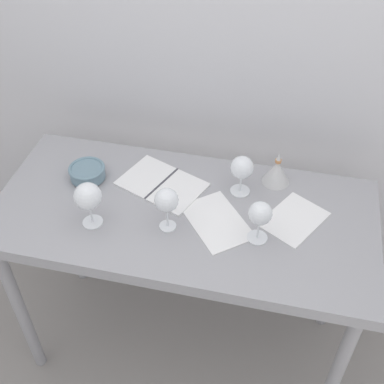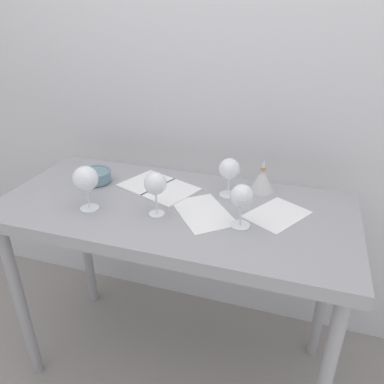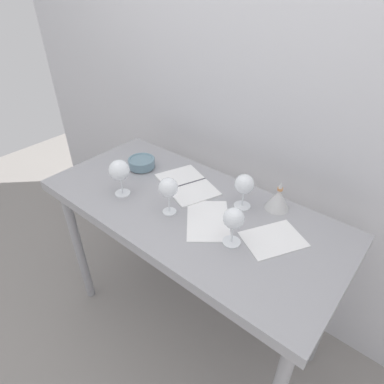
{
  "view_description": "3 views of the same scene",
  "coord_description": "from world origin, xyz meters",
  "px_view_note": "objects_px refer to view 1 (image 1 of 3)",
  "views": [
    {
      "loc": [
        0.32,
        -1.25,
        2.18
      ],
      "look_at": [
        0.04,
        -0.02,
        1.01
      ],
      "focal_mm": 46.36,
      "sensor_mm": 36.0,
      "label": 1
    },
    {
      "loc": [
        0.47,
        -1.21,
        1.61
      ],
      "look_at": [
        0.07,
        0.01,
        0.96
      ],
      "focal_mm": 34.84,
      "sensor_mm": 36.0,
      "label": 2
    },
    {
      "loc": [
        0.75,
        -0.88,
        1.78
      ],
      "look_at": [
        0.03,
        -0.02,
        0.99
      ],
      "focal_mm": 30.32,
      "sensor_mm": 36.0,
      "label": 3
    }
  ],
  "objects_px": {
    "decanter_funnel": "(277,172)",
    "wine_glass_near_center": "(167,201)",
    "wine_glass_far_right": "(242,169)",
    "tasting_bowl": "(87,172)",
    "tasting_sheet_upper": "(294,219)",
    "tasting_sheet_lower": "(217,221)",
    "wine_glass_near_right": "(260,215)",
    "open_notebook": "(162,184)",
    "wine_glass_near_left": "(88,197)"
  },
  "relations": [
    {
      "from": "tasting_sheet_upper",
      "to": "decanter_funnel",
      "type": "xyz_separation_m",
      "value": [
        -0.09,
        0.19,
        0.05
      ]
    },
    {
      "from": "wine_glass_near_right",
      "to": "tasting_bowl",
      "type": "distance_m",
      "value": 0.71
    },
    {
      "from": "tasting_sheet_lower",
      "to": "open_notebook",
      "type": "bearing_deg",
      "value": 109.58
    },
    {
      "from": "tasting_bowl",
      "to": "decanter_funnel",
      "type": "relative_size",
      "value": 1.03
    },
    {
      "from": "wine_glass_near_right",
      "to": "tasting_sheet_upper",
      "type": "xyz_separation_m",
      "value": [
        0.12,
        0.12,
        -0.11
      ]
    },
    {
      "from": "wine_glass_near_right",
      "to": "tasting_sheet_lower",
      "type": "relative_size",
      "value": 0.6
    },
    {
      "from": "wine_glass_near_center",
      "to": "decanter_funnel",
      "type": "relative_size",
      "value": 1.24
    },
    {
      "from": "tasting_sheet_upper",
      "to": "decanter_funnel",
      "type": "relative_size",
      "value": 1.67
    },
    {
      "from": "wine_glass_near_left",
      "to": "tasting_sheet_upper",
      "type": "bearing_deg",
      "value": 14.14
    },
    {
      "from": "tasting_sheet_upper",
      "to": "wine_glass_near_right",
      "type": "bearing_deg",
      "value": -104.6
    },
    {
      "from": "tasting_sheet_upper",
      "to": "tasting_bowl",
      "type": "height_order",
      "value": "tasting_bowl"
    },
    {
      "from": "tasting_bowl",
      "to": "decanter_funnel",
      "type": "xyz_separation_m",
      "value": [
        0.72,
        0.15,
        0.02
      ]
    },
    {
      "from": "wine_glass_near_left",
      "to": "wine_glass_far_right",
      "type": "height_order",
      "value": "wine_glass_near_left"
    },
    {
      "from": "wine_glass_far_right",
      "to": "wine_glass_near_center",
      "type": "distance_m",
      "value": 0.33
    },
    {
      "from": "tasting_sheet_lower",
      "to": "tasting_bowl",
      "type": "relative_size",
      "value": 1.88
    },
    {
      "from": "tasting_sheet_lower",
      "to": "tasting_bowl",
      "type": "xyz_separation_m",
      "value": [
        -0.53,
        0.12,
        0.03
      ]
    },
    {
      "from": "wine_glass_near_right",
      "to": "wine_glass_near_left",
      "type": "bearing_deg",
      "value": -174.39
    },
    {
      "from": "wine_glass_near_left",
      "to": "tasting_sheet_upper",
      "type": "height_order",
      "value": "wine_glass_near_left"
    },
    {
      "from": "wine_glass_near_right",
      "to": "decanter_funnel",
      "type": "bearing_deg",
      "value": 84.37
    },
    {
      "from": "wine_glass_far_right",
      "to": "decanter_funnel",
      "type": "distance_m",
      "value": 0.17
    },
    {
      "from": "wine_glass_far_right",
      "to": "open_notebook",
      "type": "xyz_separation_m",
      "value": [
        -0.3,
        -0.03,
        -0.11
      ]
    },
    {
      "from": "tasting_sheet_lower",
      "to": "tasting_bowl",
      "type": "height_order",
      "value": "tasting_bowl"
    },
    {
      "from": "decanter_funnel",
      "to": "wine_glass_near_right",
      "type": "bearing_deg",
      "value": -95.63
    },
    {
      "from": "wine_glass_far_right",
      "to": "open_notebook",
      "type": "bearing_deg",
      "value": -174.17
    },
    {
      "from": "wine_glass_near_center",
      "to": "decanter_funnel",
      "type": "xyz_separation_m",
      "value": [
        0.35,
        0.33,
        -0.08
      ]
    },
    {
      "from": "tasting_sheet_lower",
      "to": "tasting_bowl",
      "type": "bearing_deg",
      "value": 127.96
    },
    {
      "from": "open_notebook",
      "to": "decanter_funnel",
      "type": "height_order",
      "value": "decanter_funnel"
    },
    {
      "from": "wine_glass_near_right",
      "to": "tasting_sheet_upper",
      "type": "distance_m",
      "value": 0.2
    },
    {
      "from": "wine_glass_far_right",
      "to": "tasting_bowl",
      "type": "bearing_deg",
      "value": -174.41
    },
    {
      "from": "wine_glass_near_center",
      "to": "decanter_funnel",
      "type": "distance_m",
      "value": 0.48
    },
    {
      "from": "wine_glass_near_center",
      "to": "open_notebook",
      "type": "relative_size",
      "value": 0.46
    },
    {
      "from": "wine_glass_near_left",
      "to": "wine_glass_near_right",
      "type": "bearing_deg",
      "value": 5.61
    },
    {
      "from": "decanter_funnel",
      "to": "wine_glass_near_center",
      "type": "bearing_deg",
      "value": -136.57
    },
    {
      "from": "tasting_sheet_upper",
      "to": "tasting_sheet_lower",
      "type": "bearing_deg",
      "value": -134.84
    },
    {
      "from": "open_notebook",
      "to": "tasting_sheet_lower",
      "type": "xyz_separation_m",
      "value": [
        0.24,
        -0.15,
        -0.0
      ]
    },
    {
      "from": "wine_glass_far_right",
      "to": "tasting_sheet_upper",
      "type": "height_order",
      "value": "wine_glass_far_right"
    },
    {
      "from": "wine_glass_near_center",
      "to": "wine_glass_far_right",
      "type": "bearing_deg",
      "value": 47.33
    },
    {
      "from": "wine_glass_near_left",
      "to": "open_notebook",
      "type": "bearing_deg",
      "value": 53.26
    },
    {
      "from": "tasting_sheet_upper",
      "to": "tasting_sheet_lower",
      "type": "height_order",
      "value": "same"
    },
    {
      "from": "wine_glass_near_center",
      "to": "tasting_sheet_upper",
      "type": "height_order",
      "value": "wine_glass_near_center"
    },
    {
      "from": "tasting_sheet_lower",
      "to": "decanter_funnel",
      "type": "height_order",
      "value": "decanter_funnel"
    },
    {
      "from": "wine_glass_far_right",
      "to": "wine_glass_near_center",
      "type": "bearing_deg",
      "value": -132.67
    },
    {
      "from": "tasting_sheet_upper",
      "to": "decanter_funnel",
      "type": "distance_m",
      "value": 0.22
    },
    {
      "from": "wine_glass_near_left",
      "to": "tasting_sheet_lower",
      "type": "bearing_deg",
      "value": 13.52
    },
    {
      "from": "open_notebook",
      "to": "tasting_sheet_upper",
      "type": "height_order",
      "value": "open_notebook"
    },
    {
      "from": "wine_glass_near_left",
      "to": "open_notebook",
      "type": "xyz_separation_m",
      "value": [
        0.19,
        0.25,
        -0.12
      ]
    },
    {
      "from": "tasting_sheet_lower",
      "to": "wine_glass_near_right",
      "type": "bearing_deg",
      "value": -56.57
    },
    {
      "from": "open_notebook",
      "to": "tasting_bowl",
      "type": "xyz_separation_m",
      "value": [
        -0.29,
        -0.03,
        0.03
      ]
    },
    {
      "from": "wine_glass_near_center",
      "to": "tasting_sheet_lower",
      "type": "height_order",
      "value": "wine_glass_near_center"
    },
    {
      "from": "open_notebook",
      "to": "decanter_funnel",
      "type": "relative_size",
      "value": 2.67
    }
  ]
}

